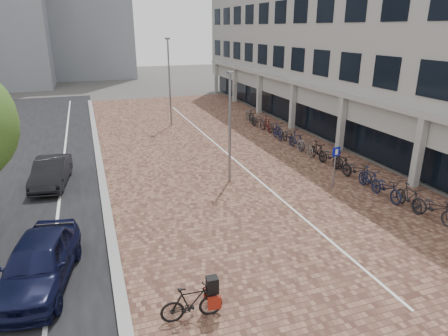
% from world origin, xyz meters
% --- Properties ---
extents(ground, '(140.00, 140.00, 0.00)m').
position_xyz_m(ground, '(0.00, 0.00, 0.00)').
color(ground, '#474442').
rests_on(ground, ground).
extents(plaza_brick, '(14.50, 42.00, 0.04)m').
position_xyz_m(plaza_brick, '(2.00, 12.00, 0.01)').
color(plaza_brick, brown).
rests_on(plaza_brick, ground).
extents(street_asphalt, '(8.00, 50.00, 0.03)m').
position_xyz_m(street_asphalt, '(-9.00, 12.00, 0.01)').
color(street_asphalt, black).
rests_on(street_asphalt, ground).
extents(curb, '(0.35, 42.00, 0.14)m').
position_xyz_m(curb, '(-5.10, 12.00, 0.07)').
color(curb, gray).
rests_on(curb, ground).
extents(lane_line, '(0.12, 44.00, 0.00)m').
position_xyz_m(lane_line, '(-7.00, 12.00, 0.02)').
color(lane_line, white).
rests_on(lane_line, street_asphalt).
extents(parking_line, '(0.10, 30.00, 0.00)m').
position_xyz_m(parking_line, '(2.20, 12.00, 0.04)').
color(parking_line, white).
rests_on(parking_line, plaza_brick).
extents(office_building, '(8.40, 40.00, 15.00)m').
position_xyz_m(office_building, '(12.97, 16.00, 8.44)').
color(office_building, gray).
rests_on(office_building, ground).
extents(car_navy, '(2.54, 4.62, 1.49)m').
position_xyz_m(car_navy, '(-7.21, 1.56, 0.74)').
color(car_navy, black).
rests_on(car_navy, ground).
extents(car_dark, '(1.85, 4.08, 1.30)m').
position_xyz_m(car_dark, '(-7.36, 9.87, 0.65)').
color(car_dark, black).
rests_on(car_dark, ground).
extents(hero_bike, '(1.66, 0.56, 1.15)m').
position_xyz_m(hero_bike, '(-3.42, -1.30, 0.51)').
color(hero_bike, black).
rests_on(hero_bike, ground).
extents(parking_sign, '(0.43, 0.12, 2.05)m').
position_xyz_m(parking_sign, '(5.03, 5.01, 1.33)').
color(parking_sign, slate).
rests_on(parking_sign, ground).
extents(lamp_near, '(0.12, 0.12, 5.23)m').
position_xyz_m(lamp_near, '(0.82, 7.55, 2.61)').
color(lamp_near, slate).
rests_on(lamp_near, ground).
extents(lamp_far, '(0.12, 0.12, 6.38)m').
position_xyz_m(lamp_far, '(0.55, 19.90, 3.19)').
color(lamp_far, slate).
rests_on(lamp_far, ground).
extents(bike_row, '(1.30, 20.45, 1.05)m').
position_xyz_m(bike_row, '(6.71, 10.20, 0.52)').
color(bike_row, black).
rests_on(bike_row, ground).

